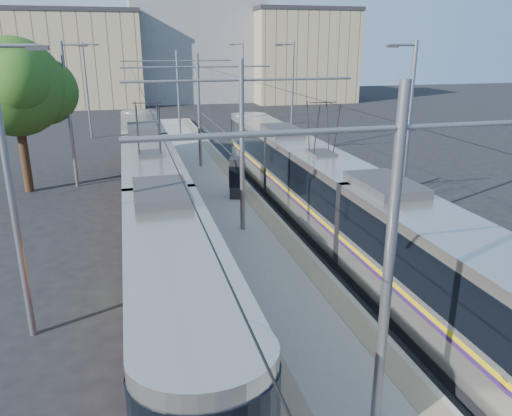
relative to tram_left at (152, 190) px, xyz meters
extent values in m
plane|color=black|center=(3.60, -10.06, -1.71)|extent=(160.00, 160.00, 0.00)
cube|color=gray|center=(3.60, 6.94, -1.56)|extent=(4.00, 50.00, 0.30)
cube|color=gray|center=(2.15, 6.94, -1.40)|extent=(0.70, 50.00, 0.01)
cube|color=gray|center=(5.05, 6.94, -1.40)|extent=(0.70, 50.00, 0.01)
cube|color=gray|center=(-0.72, 6.94, -1.69)|extent=(0.07, 70.00, 0.03)
cube|color=gray|center=(0.72, 6.94, -1.69)|extent=(0.07, 70.00, 0.03)
cube|color=gray|center=(6.48, 6.94, -1.69)|extent=(0.07, 70.00, 0.03)
cube|color=gray|center=(7.92, 6.94, -1.69)|extent=(0.07, 70.00, 0.03)
cube|color=black|center=(0.00, 0.00, -1.51)|extent=(2.30, 31.51, 0.40)
cube|color=#B4AEA5|center=(0.00, 0.00, 0.14)|extent=(2.40, 29.91, 2.90)
cube|color=black|center=(0.00, 0.00, 0.64)|extent=(2.43, 29.91, 1.30)
cube|color=#DBB00B|center=(0.00, 0.00, -0.26)|extent=(2.43, 29.91, 0.12)
cube|color=#A90C09|center=(0.00, 0.00, -0.76)|extent=(2.42, 29.91, 1.10)
cube|color=#2D2D30|center=(0.00, 0.00, 1.74)|extent=(1.68, 3.00, 0.30)
cube|color=black|center=(7.20, -1.69, -1.51)|extent=(2.30, 27.89, 0.40)
cube|color=beige|center=(7.20, -1.69, 0.14)|extent=(2.40, 26.29, 2.90)
cube|color=black|center=(7.20, -1.69, 0.64)|extent=(2.43, 26.29, 1.30)
cube|color=gold|center=(7.20, -1.69, -0.26)|extent=(2.43, 26.29, 0.12)
cube|color=#2F154B|center=(7.20, -1.69, -0.41)|extent=(2.43, 26.29, 0.10)
cube|color=#2D2D30|center=(7.20, -1.69, 1.74)|extent=(1.68, 3.00, 0.30)
cylinder|color=slate|center=(3.60, -14.06, 2.09)|extent=(0.20, 0.20, 7.00)
cylinder|color=slate|center=(3.60, -14.06, 4.79)|extent=(9.20, 0.10, 0.10)
cylinder|color=slate|center=(3.60, -2.06, 2.09)|extent=(0.20, 0.20, 7.00)
cylinder|color=slate|center=(3.60, -2.06, 4.79)|extent=(9.20, 0.10, 0.10)
cylinder|color=slate|center=(3.60, 9.94, 2.09)|extent=(0.20, 0.20, 7.00)
cylinder|color=slate|center=(3.60, 9.94, 4.79)|extent=(9.20, 0.10, 0.10)
cylinder|color=slate|center=(3.60, 21.94, 2.09)|extent=(0.20, 0.20, 7.00)
cylinder|color=slate|center=(3.60, 21.94, 4.79)|extent=(9.20, 0.10, 0.10)
cylinder|color=black|center=(0.00, 6.94, 3.84)|extent=(0.02, 70.00, 0.02)
cylinder|color=black|center=(7.20, 6.94, 3.84)|extent=(0.02, 70.00, 0.02)
cylinder|color=slate|center=(-3.90, -8.06, 2.29)|extent=(0.18, 0.18, 8.00)
cube|color=#2D2D30|center=(-2.80, -8.06, 6.04)|extent=(0.50, 0.22, 0.12)
cylinder|color=slate|center=(-3.90, 7.94, 2.29)|extent=(0.18, 0.18, 8.00)
cube|color=#2D2D30|center=(-2.80, 7.94, 6.04)|extent=(0.50, 0.22, 0.12)
cylinder|color=slate|center=(-3.90, 23.94, 2.29)|extent=(0.18, 0.18, 8.00)
cube|color=#2D2D30|center=(-2.80, 23.94, 6.04)|extent=(0.50, 0.22, 0.12)
cylinder|color=slate|center=(11.10, -2.06, 2.29)|extent=(0.18, 0.18, 8.00)
cube|color=#2D2D30|center=(10.00, -2.06, 6.04)|extent=(0.50, 0.22, 0.12)
cylinder|color=slate|center=(11.10, 13.94, 2.29)|extent=(0.18, 0.18, 8.00)
cube|color=#2D2D30|center=(10.00, 13.94, 6.04)|extent=(0.50, 0.22, 0.12)
cylinder|color=slate|center=(11.10, 29.94, 2.29)|extent=(0.18, 0.18, 8.00)
cube|color=#2D2D30|center=(10.00, 29.94, 6.04)|extent=(0.50, 0.22, 0.12)
cube|color=black|center=(4.31, 2.60, -0.37)|extent=(0.79, 1.02, 2.07)
cube|color=black|center=(4.31, 2.60, -0.23)|extent=(0.83, 1.07, 1.08)
cylinder|color=#382314|center=(-6.40, 7.51, 0.01)|extent=(0.47, 0.47, 3.44)
sphere|color=#234D16|center=(-6.40, 7.51, 3.99)|extent=(5.16, 5.16, 5.16)
sphere|color=#234D16|center=(-5.11, 8.37, 3.67)|extent=(3.65, 3.65, 3.65)
cube|color=#9C8D6A|center=(-6.40, 49.94, 4.04)|extent=(16.00, 12.00, 11.48)
cube|color=#262328|center=(-6.40, 49.94, 10.03)|extent=(16.32, 12.24, 0.50)
cube|color=gray|center=(9.60, 53.94, 5.90)|extent=(18.00, 14.00, 15.21)
cube|color=#9C8D6A|center=(23.60, 47.94, 4.29)|extent=(14.00, 10.00, 11.99)
cube|color=#262328|center=(23.60, 47.94, 10.54)|extent=(14.28, 10.20, 0.50)
camera|label=1|loc=(-0.88, -21.56, 6.14)|focal=35.00mm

